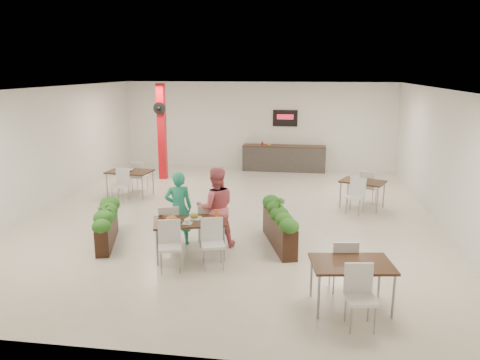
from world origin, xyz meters
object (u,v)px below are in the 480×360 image
planter_left (106,222)px  side_table_a (130,175)px  planter_right (279,223)px  service_counter (284,158)px  side_table_b (363,185)px  red_column (162,131)px  side_table_c (351,270)px  diner_man (179,208)px  main_table (189,226)px  diner_woman (216,207)px

planter_left → side_table_a: bearing=104.0°
planter_left → planter_right: size_ratio=0.88×
service_counter → side_table_b: service_counter is taller
planter_right → red_column: bearing=127.3°
side_table_c → diner_man: bearing=137.3°
main_table → side_table_c: 3.41m
main_table → side_table_a: same height
planter_left → diner_man: bearing=8.2°
planter_right → side_table_a: (-4.60, 3.37, 0.13)m
red_column → side_table_a: red_column is taller
service_counter → planter_right: bearing=-87.7°
red_column → diner_man: bearing=-69.5°
side_table_c → planter_right: bearing=108.3°
red_column → diner_woman: red_column is taller
red_column → planter_left: red_column is taller
side_table_c → diner_woman: bearing=129.9°
service_counter → diner_woman: bearing=-97.4°
red_column → diner_woman: 6.64m
main_table → side_table_a: bearing=124.1°
main_table → side_table_c: bearing=-28.5°
service_counter → side_table_c: (1.58, -10.02, 0.14)m
diner_man → side_table_b: 5.29m
service_counter → side_table_a: size_ratio=1.81×
diner_man → planter_left: (-1.53, -0.22, -0.30)m
planter_left → side_table_c: 5.33m
service_counter → diner_man: (-1.81, -7.74, 0.30)m
service_counter → planter_right: size_ratio=1.57×
service_counter → planter_left: bearing=-112.8°
red_column → side_table_c: bearing=-55.6°
service_counter → planter_right: (0.31, -7.52, 0.01)m
red_column → diner_man: (2.19, -5.87, -0.85)m
diner_woman → side_table_a: diner_woman is taller
side_table_a → diner_woman: bearing=-41.2°
diner_man → planter_right: diner_man is taller
diner_man → side_table_a: diner_man is taller
service_counter → planter_left: 8.63m
side_table_a → side_table_b: size_ratio=1.00×
red_column → planter_left: size_ratio=1.90×
service_counter → main_table: 8.51m
main_table → planter_left: size_ratio=1.13×
diner_woman → main_table: bearing=40.8°
main_table → diner_woman: bearing=58.2°
red_column → main_table: 7.09m
service_counter → diner_woman: size_ratio=1.77×
main_table → planter_right: bearing=26.8°
side_table_b → red_column: bearing=-179.1°
red_column → side_table_a: bearing=-97.2°
diner_man → diner_woman: diner_woman is taller
main_table → side_table_a: (-2.87, 4.25, -0.00)m
red_column → planter_left: bearing=-83.8°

